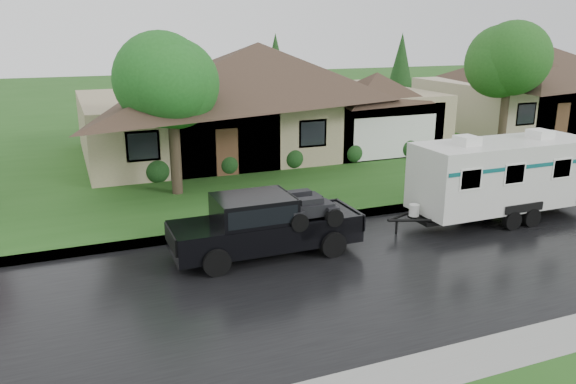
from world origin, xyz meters
name	(u,v)px	position (x,y,z in m)	size (l,w,h in m)	color
ground	(347,244)	(0.00, 0.00, 0.00)	(140.00, 140.00, 0.00)	#24541A
road	(381,268)	(0.00, -2.00, 0.01)	(140.00, 8.00, 0.01)	black
curb	(317,219)	(0.00, 2.25, 0.07)	(140.00, 0.50, 0.15)	gray
lawn	(219,149)	(0.00, 15.00, 0.07)	(140.00, 26.00, 0.15)	#24541A
house_main	(265,84)	(2.29, 13.84, 3.59)	(19.44, 10.80, 6.90)	#9A8A68
house_neighbor	(545,77)	(22.27, 14.34, 3.32)	(15.12, 9.72, 6.45)	tan
tree_left_green	(172,86)	(-3.87, 7.03, 4.37)	(3.67, 3.67, 6.08)	#382B1E
tree_right_green	(509,63)	(14.21, 9.10, 4.72)	(3.98, 3.98, 6.58)	#382B1E
shrub_row	(292,157)	(2.00, 9.30, 0.65)	(13.60, 1.00, 1.00)	#143814
pickup_truck	(262,223)	(-2.73, 0.16, 0.99)	(5.53, 2.10, 1.84)	black
travel_trailer	(503,174)	(6.07, 0.16, 1.62)	(6.81, 2.39, 3.06)	silver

